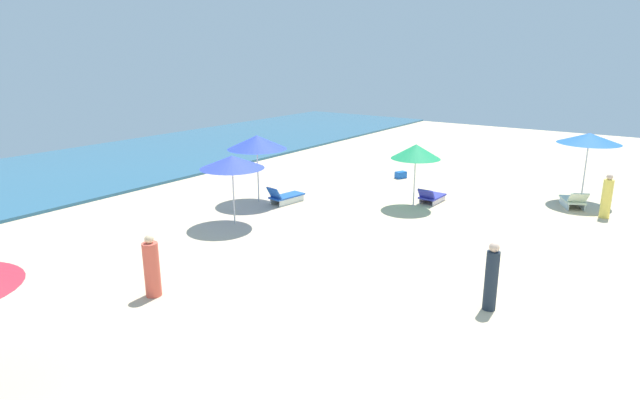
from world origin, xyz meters
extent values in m
cube|color=#2D6281|center=(0.00, 24.39, 0.06)|extent=(60.00, 11.21, 0.12)
cylinder|color=silver|center=(0.93, 12.36, 0.96)|extent=(0.05, 0.05, 1.91)
cone|color=blue|center=(0.93, 12.36, 2.12)|extent=(2.11, 2.11, 0.42)
cylinder|color=silver|center=(10.62, 3.37, 1.13)|extent=(0.05, 0.05, 2.27)
cone|color=blue|center=(10.62, 3.37, 2.46)|extent=(2.26, 2.26, 0.39)
cube|color=silver|center=(9.77, 3.25, 0.12)|extent=(0.98, 0.52, 0.25)
cube|color=silver|center=(9.52, 3.76, 0.12)|extent=(0.98, 0.52, 0.25)
cube|color=silver|center=(9.65, 3.51, 0.28)|extent=(1.37, 1.13, 0.06)
cube|color=silver|center=(9.16, 3.26, 0.49)|extent=(0.65, 0.75, 0.46)
cylinder|color=silver|center=(6.30, 8.37, 0.91)|extent=(0.05, 0.05, 1.82)
cone|color=#209858|center=(6.30, 8.37, 2.09)|extent=(1.81, 1.81, 0.53)
cube|color=silver|center=(7.27, 7.77, 0.10)|extent=(1.06, 0.08, 0.20)
cube|color=silver|center=(7.29, 8.32, 0.10)|extent=(1.06, 0.08, 0.20)
cube|color=#363AB0|center=(7.28, 8.05, 0.23)|extent=(1.20, 0.69, 0.06)
cube|color=#363AB0|center=(6.74, 8.07, 0.42)|extent=(0.31, 0.63, 0.41)
cylinder|color=silver|center=(3.48, 13.55, 1.03)|extent=(0.05, 0.05, 2.05)
cone|color=blue|center=(3.48, 13.55, 2.31)|extent=(2.24, 2.24, 0.52)
cube|color=silver|center=(3.96, 12.32, 0.12)|extent=(1.25, 0.21, 0.23)
cube|color=silver|center=(4.03, 12.82, 0.12)|extent=(1.25, 0.21, 0.23)
cube|color=blue|center=(3.99, 12.57, 0.26)|extent=(1.46, 0.78, 0.06)
cube|color=blue|center=(3.35, 12.66, 0.49)|extent=(0.38, 0.60, 0.47)
cylinder|color=#1F2B39|center=(-0.22, 3.40, 0.69)|extent=(0.34, 0.34, 1.38)
sphere|color=beige|center=(-0.22, 3.40, 1.48)|extent=(0.23, 0.23, 0.23)
cylinder|color=#E25B47|center=(-4.12, 10.12, 0.66)|extent=(0.52, 0.52, 1.32)
sphere|color=beige|center=(-4.12, 10.12, 1.42)|extent=(0.21, 0.21, 0.21)
cylinder|color=#F7DC59|center=(8.88, 2.33, 0.68)|extent=(0.46, 0.46, 1.36)
sphere|color=beige|center=(8.88, 2.33, 1.45)|extent=(0.21, 0.21, 0.21)
cube|color=blue|center=(10.18, 10.86, 0.15)|extent=(0.57, 0.48, 0.31)
camera|label=1|loc=(-11.23, 0.27, 5.58)|focal=29.73mm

